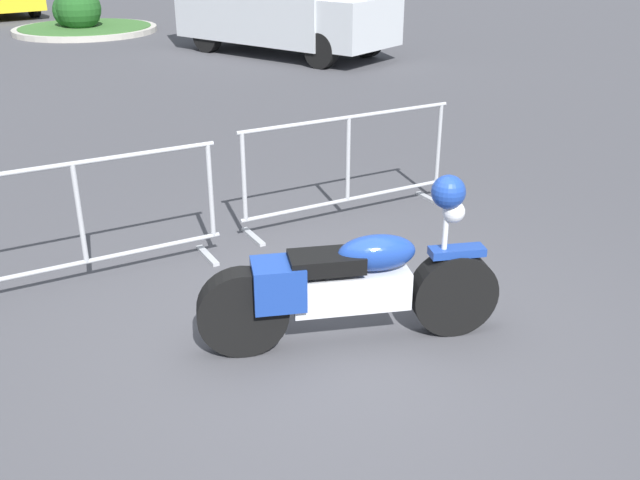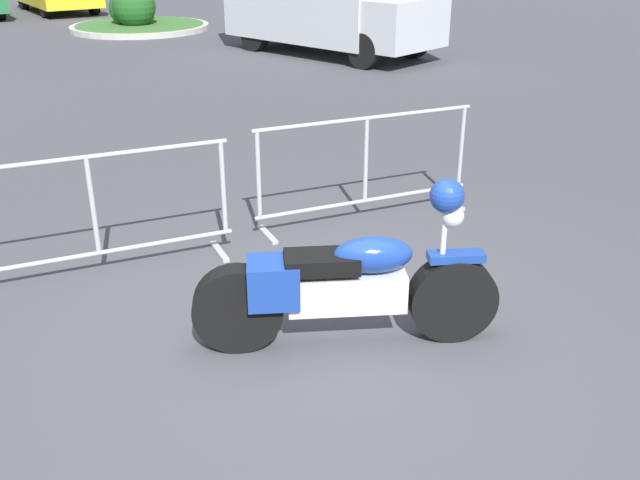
# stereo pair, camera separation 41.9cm
# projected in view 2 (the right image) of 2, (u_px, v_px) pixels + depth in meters

# --- Properties ---
(ground_plane) EXTENTS (120.00, 120.00, 0.00)m
(ground_plane) POSITION_uv_depth(u_px,v_px,m) (322.00, 347.00, 5.10)
(ground_plane) COLOR #424247
(motorcycle) EXTENTS (2.06, 0.99, 1.22)m
(motorcycle) POSITION_uv_depth(u_px,v_px,m) (347.00, 285.00, 4.97)
(motorcycle) COLOR black
(motorcycle) RESTS_ON ground
(crowd_barrier_near) EXTENTS (2.34, 0.59, 1.07)m
(crowd_barrier_near) POSITION_uv_depth(u_px,v_px,m) (94.00, 214.00, 5.92)
(crowd_barrier_near) COLOR #9EA0A5
(crowd_barrier_near) RESTS_ON ground
(crowd_barrier_far) EXTENTS (2.34, 0.59, 1.07)m
(crowd_barrier_far) POSITION_uv_depth(u_px,v_px,m) (366.00, 167.00, 7.05)
(crowd_barrier_far) COLOR #9EA0A5
(crowd_barrier_far) RESTS_ON ground
(planter_island) EXTENTS (3.80, 3.80, 1.23)m
(planter_island) POSITION_uv_depth(u_px,v_px,m) (136.00, 16.00, 19.84)
(planter_island) COLOR #ADA89E
(planter_island) RESTS_ON ground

